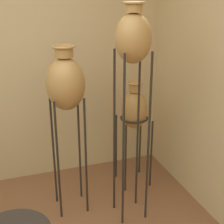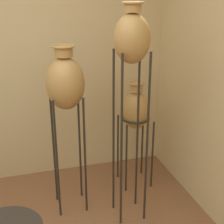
{
  "view_description": "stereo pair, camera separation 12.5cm",
  "coord_description": "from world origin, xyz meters",
  "views": [
    {
      "loc": [
        0.25,
        -1.36,
        1.94
      ],
      "look_at": [
        1.13,
        1.19,
        0.95
      ],
      "focal_mm": 50.0,
      "sensor_mm": 36.0,
      "label": 1
    },
    {
      "loc": [
        0.37,
        -1.4,
        1.94
      ],
      "look_at": [
        1.13,
        1.19,
        0.95
      ],
      "focal_mm": 50.0,
      "sensor_mm": 36.0,
      "label": 2
    }
  ],
  "objects": [
    {
      "name": "vase_stand_medium",
      "position": [
        0.71,
        1.21,
        1.24
      ],
      "size": [
        0.34,
        0.34,
        1.57
      ],
      "color": "#28231E",
      "rests_on": "ground_plane"
    },
    {
      "name": "vase_stand_short",
      "position": [
        1.45,
        1.44,
        0.84
      ],
      "size": [
        0.31,
        0.31,
        1.15
      ],
      "color": "#28231E",
      "rests_on": "ground_plane"
    },
    {
      "name": "vase_stand_tall",
      "position": [
        1.21,
        0.94,
        1.59
      ],
      "size": [
        0.29,
        0.29,
        1.92
      ],
      "color": "#28231E",
      "rests_on": "ground_plane"
    }
  ]
}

